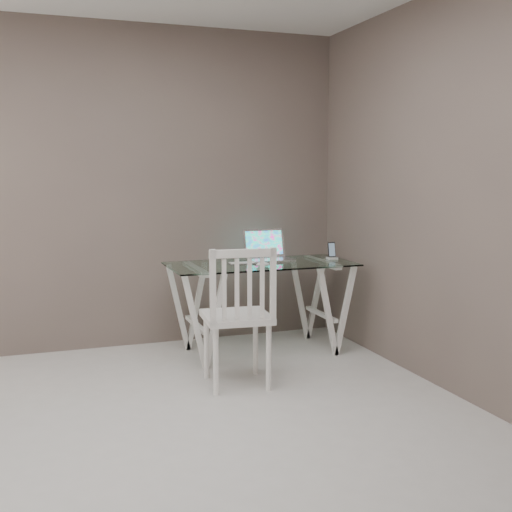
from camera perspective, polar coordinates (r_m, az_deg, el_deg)
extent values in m
plane|color=beige|center=(3.58, -7.66, -17.14)|extent=(4.50, 4.50, 0.00)
cube|color=#65574F|center=(5.48, -12.89, 5.90)|extent=(4.00, 0.02, 2.70)
cube|color=#65574F|center=(1.15, 15.20, 0.06)|extent=(4.00, 0.02, 2.70)
cube|color=#65574F|center=(4.15, 20.18, 5.14)|extent=(0.02, 4.50, 2.70)
cube|color=silver|center=(5.22, 0.44, -0.71)|extent=(1.50, 0.70, 0.01)
cube|color=white|center=(5.13, -5.37, -5.19)|extent=(0.24, 0.62, 0.72)
cube|color=white|center=(5.49, 5.84, -4.32)|extent=(0.24, 0.62, 0.72)
cube|color=white|center=(4.48, -1.74, -5.43)|extent=(0.49, 0.49, 0.04)
cylinder|color=white|center=(4.34, -3.58, -9.34)|extent=(0.04, 0.04, 0.46)
cylinder|color=white|center=(4.42, 1.13, -9.01)|extent=(0.04, 0.04, 0.46)
cylinder|color=white|center=(4.69, -4.43, -8.06)|extent=(0.04, 0.04, 0.46)
cylinder|color=white|center=(4.76, -0.05, -7.79)|extent=(0.04, 0.04, 0.46)
cube|color=white|center=(4.23, -1.14, -2.72)|extent=(0.45, 0.07, 0.51)
cube|color=silver|center=(5.37, 1.29, -0.33)|extent=(0.36, 0.25, 0.02)
cube|color=#19D899|center=(5.49, 0.71, 1.18)|extent=(0.36, 0.07, 0.24)
cube|color=silver|center=(5.21, -1.03, -0.62)|extent=(0.26, 0.11, 0.01)
ellipsoid|color=white|center=(5.03, 0.60, -0.76)|extent=(0.11, 0.06, 0.03)
cube|color=white|center=(5.49, 6.78, -0.19)|extent=(0.08, 0.08, 0.02)
cube|color=black|center=(5.49, 6.74, 0.56)|extent=(0.06, 0.03, 0.13)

